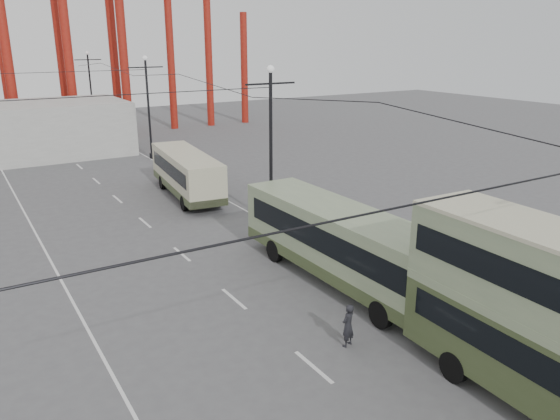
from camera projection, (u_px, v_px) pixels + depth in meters
road_markings at (160, 233)px, 31.48m from camera, size 12.52×120.00×0.01m
lamp_post_mid at (271, 147)px, 31.91m from camera, size 3.20×0.44×9.32m
lamp_post_far at (149, 108)px, 49.81m from camera, size 3.20×0.44×9.32m
lamp_post_distant at (91, 90)px, 67.71m from camera, size 3.20×0.44×9.32m
fairground_shed at (4, 132)px, 50.38m from camera, size 22.00×10.00×5.00m
single_decker_green at (341, 242)px, 24.60m from camera, size 2.97×12.34×3.48m
single_decker_cream at (187, 172)px, 38.30m from camera, size 3.64×10.25×3.12m
pedestrian at (348, 325)px, 19.70m from camera, size 0.70×0.57×1.65m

